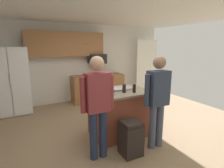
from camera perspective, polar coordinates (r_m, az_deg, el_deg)
floor at (r=3.98m, az=1.17°, el=-15.78°), size 7.04×7.04×0.00m
ceiling at (r=3.60m, az=1.36°, el=24.00°), size 7.04×7.04×0.00m
back_wall at (r=6.16m, az=-11.08°, el=6.64°), size 6.40×0.10×2.60m
french_door_window_panel at (r=6.99m, az=11.01°, el=5.61°), size 0.90×0.06×2.00m
cabinet_run_upper at (r=5.84m, az=-14.65°, el=12.34°), size 2.40×0.38×0.75m
cabinet_run_lower at (r=6.18m, az=-4.60°, el=-1.14°), size 1.80×0.63×0.90m
refrigerator at (r=5.58m, az=-29.84°, el=0.84°), size 0.94×0.76×1.85m
microwave_over_range at (r=6.05m, az=-4.83°, el=8.15°), size 0.56×0.40×0.32m
kitchen_island at (r=3.77m, az=2.07°, el=-9.25°), size 1.24×0.91×0.96m
person_guest_by_door at (r=3.25m, az=14.53°, el=-3.92°), size 0.57×0.22×1.70m
person_guest_left at (r=2.84m, az=-4.66°, el=-5.69°), size 0.57×0.23×1.71m
tumbler_amber at (r=3.44m, az=-0.53°, el=-1.85°), size 0.06×0.06×0.13m
glass_stout_tall at (r=3.50m, az=7.21°, el=-1.43°), size 0.06×0.06×0.16m
mug_ceramic_white at (r=3.80m, az=7.29°, el=-0.86°), size 0.13×0.09×0.10m
glass_short_whisky at (r=3.49m, az=3.95°, el=-1.43°), size 0.07×0.07×0.16m
glass_dark_ale at (r=3.54m, az=-0.39°, el=-1.25°), size 0.07×0.07×0.15m
mug_blue_stoneware at (r=3.22m, az=-0.83°, el=-3.15°), size 0.12×0.08×0.10m
serving_tray at (r=3.72m, az=3.01°, el=-1.50°), size 0.44×0.30×0.04m
trash_bin at (r=3.20m, az=6.08°, el=-17.05°), size 0.34×0.34×0.61m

